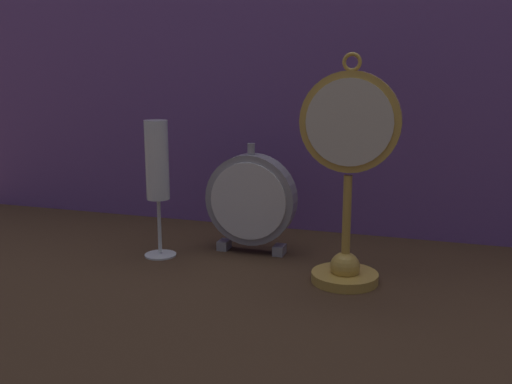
# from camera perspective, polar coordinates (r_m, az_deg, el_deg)

# --- Properties ---
(ground_plane) EXTENTS (4.00, 4.00, 0.00)m
(ground_plane) POSITION_cam_1_polar(r_m,az_deg,el_deg) (0.97, -1.44, -8.58)
(ground_plane) COLOR #422D1E
(fabric_backdrop_drape) EXTENTS (1.64, 0.01, 0.75)m
(fabric_backdrop_drape) POSITION_cam_1_polar(r_m,az_deg,el_deg) (1.22, 3.59, 13.75)
(fabric_backdrop_drape) COLOR #6B478E
(fabric_backdrop_drape) RESTS_ON ground_plane
(pocket_watch_on_stand) EXTENTS (0.16, 0.11, 0.37)m
(pocket_watch_on_stand) POSITION_cam_1_polar(r_m,az_deg,el_deg) (0.92, 9.17, 1.01)
(pocket_watch_on_stand) COLOR gold
(pocket_watch_on_stand) RESTS_ON ground_plane
(mantel_clock_silver) EXTENTS (0.17, 0.04, 0.21)m
(mantel_clock_silver) POSITION_cam_1_polar(r_m,az_deg,el_deg) (1.07, -0.50, -0.81)
(mantel_clock_silver) COLOR gray
(mantel_clock_silver) RESTS_ON ground_plane
(champagne_flute) EXTENTS (0.06, 0.06, 0.25)m
(champagne_flute) POSITION_cam_1_polar(r_m,az_deg,el_deg) (1.05, -9.84, 2.18)
(champagne_flute) COLOR silver
(champagne_flute) RESTS_ON ground_plane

